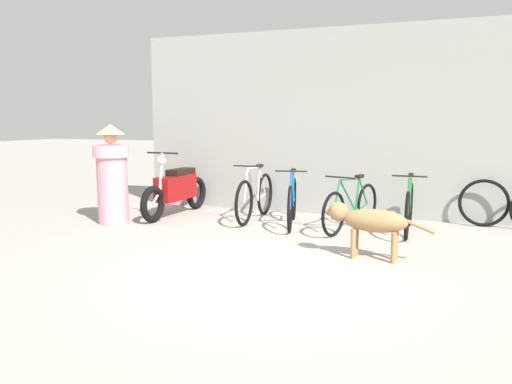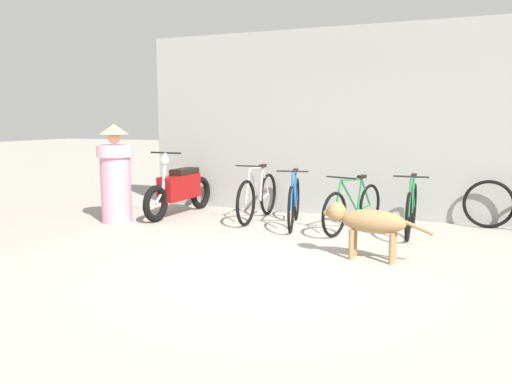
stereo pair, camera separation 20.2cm
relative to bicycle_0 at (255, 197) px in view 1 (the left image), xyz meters
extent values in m
plane|color=#9E998E|center=(1.16, -2.63, -0.37)|extent=(60.00, 60.00, 0.00)
cube|color=gray|center=(1.16, 0.97, 1.18)|extent=(7.10, 0.20, 3.11)
torus|color=black|center=(0.00, -0.50, -0.02)|extent=(0.06, 0.71, 0.71)
torus|color=black|center=(0.00, 0.49, -0.02)|extent=(0.06, 0.71, 0.71)
cylinder|color=beige|center=(0.00, -0.11, 0.21)|extent=(0.03, 0.49, 0.58)
cylinder|color=beige|center=(0.00, 0.17, 0.19)|extent=(0.03, 0.13, 0.53)
cylinder|color=beige|center=(0.00, -0.06, 0.47)|extent=(0.03, 0.57, 0.06)
cylinder|color=beige|center=(0.00, 0.31, -0.05)|extent=(0.03, 0.37, 0.08)
cylinder|color=beige|center=(0.00, 0.36, 0.22)|extent=(0.03, 0.30, 0.49)
cylinder|color=beige|center=(0.00, -0.42, 0.23)|extent=(0.03, 0.18, 0.52)
cube|color=black|center=(0.00, 0.22, 0.49)|extent=(0.07, 0.18, 0.05)
cylinder|color=black|center=(0.00, -0.35, 0.53)|extent=(0.46, 0.03, 0.02)
torus|color=black|center=(0.79, -0.70, -0.03)|extent=(0.19, 0.67, 0.68)
torus|color=black|center=(0.58, 0.26, -0.03)|extent=(0.19, 0.67, 0.68)
cylinder|color=#1959A5|center=(0.71, -0.33, 0.19)|extent=(0.13, 0.48, 0.56)
cylinder|color=#1959A5|center=(0.64, -0.05, 0.17)|extent=(0.05, 0.13, 0.51)
cylinder|color=#1959A5|center=(0.70, -0.28, 0.44)|extent=(0.15, 0.56, 0.06)
cylinder|color=#1959A5|center=(0.62, 0.08, -0.06)|extent=(0.11, 0.37, 0.08)
cylinder|color=#1959A5|center=(0.61, 0.13, 0.20)|extent=(0.09, 0.29, 0.47)
cylinder|color=#1959A5|center=(0.77, -0.62, 0.21)|extent=(0.06, 0.18, 0.50)
cube|color=black|center=(0.63, 0.00, 0.45)|extent=(0.11, 0.19, 0.05)
cylinder|color=black|center=(0.76, -0.55, 0.50)|extent=(0.45, 0.12, 0.02)
torus|color=black|center=(1.42, -0.73, -0.06)|extent=(0.23, 0.62, 0.63)
torus|color=black|center=(1.74, 0.29, -0.06)|extent=(0.23, 0.62, 0.63)
cylinder|color=#1E7238|center=(1.55, -0.33, 0.15)|extent=(0.18, 0.51, 0.52)
cylinder|color=#1E7238|center=(1.64, -0.04, 0.13)|extent=(0.07, 0.14, 0.48)
cylinder|color=#1E7238|center=(1.56, -0.28, 0.38)|extent=(0.21, 0.59, 0.06)
cylinder|color=#1E7238|center=(1.68, 0.10, -0.08)|extent=(0.15, 0.39, 0.08)
cylinder|color=#1E7238|center=(1.70, 0.15, 0.16)|extent=(0.12, 0.31, 0.44)
cylinder|color=#1E7238|center=(1.45, -0.65, 0.17)|extent=(0.08, 0.19, 0.47)
cube|color=black|center=(1.65, 0.01, 0.40)|extent=(0.12, 0.19, 0.05)
cylinder|color=black|center=(1.47, -0.57, 0.44)|extent=(0.45, 0.16, 0.02)
torus|color=black|center=(2.39, -0.59, -0.04)|extent=(0.05, 0.66, 0.66)
torus|color=black|center=(2.38, 0.40, -0.04)|extent=(0.05, 0.66, 0.66)
cylinder|color=#1E7238|center=(2.38, -0.20, 0.17)|extent=(0.03, 0.49, 0.55)
cylinder|color=#1E7238|center=(2.38, 0.08, 0.16)|extent=(0.03, 0.13, 0.50)
cylinder|color=#1E7238|center=(2.38, -0.15, 0.42)|extent=(0.03, 0.57, 0.06)
cylinder|color=#1E7238|center=(2.38, 0.22, -0.07)|extent=(0.03, 0.38, 0.08)
cylinder|color=#1E7238|center=(2.38, 0.27, 0.18)|extent=(0.03, 0.30, 0.46)
cylinder|color=#1E7238|center=(2.39, -0.51, 0.20)|extent=(0.03, 0.18, 0.49)
cube|color=black|center=(2.38, 0.13, 0.43)|extent=(0.07, 0.18, 0.05)
cylinder|color=black|center=(2.39, -0.44, 0.48)|extent=(0.46, 0.03, 0.02)
torus|color=black|center=(-1.43, -0.76, -0.08)|extent=(0.14, 0.59, 0.59)
torus|color=black|center=(-1.35, 0.58, -0.08)|extent=(0.14, 0.59, 0.59)
cube|color=maroon|center=(-1.39, -0.09, 0.10)|extent=(0.33, 0.92, 0.41)
cube|color=black|center=(-1.38, 0.07, 0.36)|extent=(0.27, 0.59, 0.10)
cylinder|color=silver|center=(-1.42, -0.51, 0.40)|extent=(0.06, 0.15, 0.61)
cylinder|color=silver|center=(-1.43, -0.66, 0.01)|extent=(0.05, 0.23, 0.21)
cylinder|color=black|center=(-1.41, -0.46, 0.71)|extent=(0.58, 0.06, 0.03)
sphere|color=silver|center=(-1.42, -0.50, 0.59)|extent=(0.15, 0.15, 0.14)
ellipsoid|color=#997247|center=(2.10, -1.69, 0.08)|extent=(0.76, 0.32, 0.27)
cylinder|color=#997247|center=(1.86, -1.75, -0.20)|extent=(0.06, 0.06, 0.35)
cylinder|color=#997247|center=(1.87, -1.60, -0.20)|extent=(0.06, 0.06, 0.35)
cylinder|color=#997247|center=(2.32, -1.79, -0.20)|extent=(0.06, 0.06, 0.35)
cylinder|color=#997247|center=(2.33, -1.64, -0.20)|extent=(0.06, 0.06, 0.35)
sphere|color=#997247|center=(1.66, -1.66, 0.16)|extent=(0.25, 0.25, 0.23)
ellipsoid|color=#997247|center=(1.57, -1.66, 0.14)|extent=(0.13, 0.10, 0.09)
cylinder|color=#997247|center=(2.60, -1.73, 0.05)|extent=(0.32, 0.06, 0.15)
cylinder|color=pink|center=(-2.00, -1.00, 0.23)|extent=(0.57, 0.57, 1.22)
cylinder|color=#FFA0B2|center=(-2.00, -1.00, 0.75)|extent=(0.68, 0.68, 0.18)
sphere|color=tan|center=(-2.00, -1.00, 0.96)|extent=(0.24, 0.24, 0.19)
cone|color=tan|center=(-2.00, -1.00, 1.09)|extent=(0.54, 0.54, 0.15)
torus|color=black|center=(3.42, 0.71, -0.01)|extent=(0.73, 0.07, 0.73)
camera|label=1|loc=(2.75, -7.44, 1.23)|focal=35.00mm
camera|label=2|loc=(2.94, -7.37, 1.23)|focal=35.00mm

